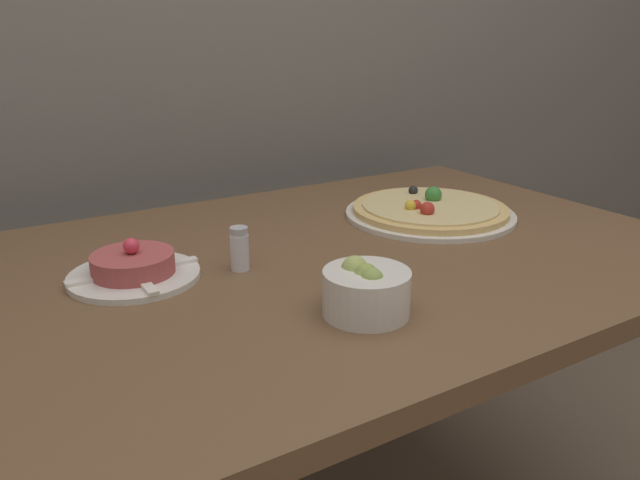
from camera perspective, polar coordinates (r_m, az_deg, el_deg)
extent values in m
cube|color=brown|center=(1.06, -1.66, -2.59)|extent=(1.40, 0.86, 0.03)
cylinder|color=brown|center=(1.83, 10.02, -5.54)|extent=(0.06, 0.06, 0.69)
cylinder|color=silver|center=(1.31, 10.00, 2.34)|extent=(0.35, 0.35, 0.01)
cylinder|color=#DBB26B|center=(1.30, 10.03, 2.80)|extent=(0.32, 0.32, 0.01)
cylinder|color=#E0C684|center=(1.30, 10.05, 3.15)|extent=(0.28, 0.28, 0.00)
sphere|color=#B22D23|center=(1.24, 9.79, 2.80)|extent=(0.03, 0.03, 0.03)
sphere|color=black|center=(1.38, 8.52, 4.52)|extent=(0.02, 0.02, 0.02)
sphere|color=#B22D23|center=(1.27, 8.79, 3.18)|extent=(0.02, 0.02, 0.02)
sphere|color=#387F33|center=(1.34, 10.32, 4.10)|extent=(0.04, 0.04, 0.04)
sphere|color=gold|center=(1.26, 8.25, 3.13)|extent=(0.02, 0.02, 0.02)
cylinder|color=silver|center=(1.02, -16.61, -3.16)|extent=(0.20, 0.20, 0.01)
cylinder|color=#A84747|center=(1.01, -16.73, -2.05)|extent=(0.13, 0.13, 0.03)
sphere|color=#E0384C|center=(1.00, -16.88, -0.52)|extent=(0.03, 0.03, 0.03)
cube|color=white|center=(1.03, -12.27, -1.89)|extent=(0.04, 0.02, 0.01)
cube|color=white|center=(1.09, -17.84, -1.33)|extent=(0.02, 0.04, 0.01)
cube|color=white|center=(1.00, -21.21, -3.60)|extent=(0.04, 0.02, 0.01)
cube|color=white|center=(0.94, -15.27, -4.37)|extent=(0.02, 0.04, 0.01)
cylinder|color=silver|center=(0.85, 4.26, -4.83)|extent=(0.12, 0.12, 0.06)
sphere|color=#A3B25B|center=(0.84, 4.26, -3.19)|extent=(0.03, 0.03, 0.03)
sphere|color=#A3B25B|center=(0.86, 3.19, -2.67)|extent=(0.04, 0.04, 0.04)
sphere|color=#8EA34C|center=(0.84, 4.22, -3.19)|extent=(0.03, 0.03, 0.03)
sphere|color=#8EA34C|center=(0.83, 4.78, -3.58)|extent=(0.03, 0.03, 0.03)
sphere|color=#8EA34C|center=(0.84, 3.91, -3.37)|extent=(0.02, 0.02, 0.02)
cylinder|color=silver|center=(1.01, -7.35, -1.10)|extent=(0.03, 0.03, 0.06)
cylinder|color=#B2B2B7|center=(1.00, -7.44, 0.84)|extent=(0.03, 0.03, 0.01)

